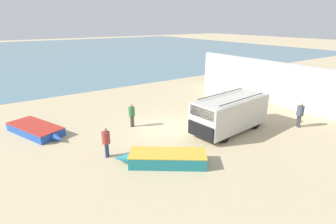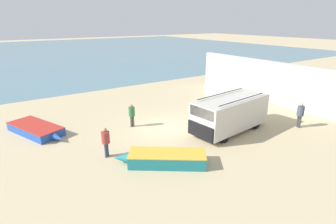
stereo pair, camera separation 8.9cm
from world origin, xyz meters
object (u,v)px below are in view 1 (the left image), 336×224
object	(u,v)px
fishing_rowboat_2	(164,158)
fisherman_2	(106,140)
parked_van	(230,113)
fisherman_1	(132,113)
fisherman_0	(300,113)
fishing_rowboat_0	(36,130)
fishing_rowboat_1	(215,94)

from	to	relation	value
fishing_rowboat_2	fisherman_2	world-z (taller)	fisherman_2
parked_van	fisherman_1	xyz separation A→B (m)	(-4.90, 4.14, -0.28)
fisherman_0	fisherman_2	xyz separation A→B (m)	(-12.23, 3.32, -0.04)
fishing_rowboat_0	fisherman_2	distance (m)	5.99
fishing_rowboat_0	fisherman_2	bearing A→B (deg)	3.49
fisherman_2	fisherman_1	bearing A→B (deg)	-91.55
fisherman_1	fisherman_2	distance (m)	4.23
fisherman_1	fisherman_2	world-z (taller)	fisherman_2
fisherman_2	fisherman_0	bearing A→B (deg)	-151.89
fishing_rowboat_1	fishing_rowboat_2	world-z (taller)	fishing_rowboat_2
parked_van	fisherman_2	size ratio (longest dim) A/B	3.47
fishing_rowboat_2	fisherman_2	size ratio (longest dim) A/B	2.64
fishing_rowboat_0	parked_van	bearing A→B (deg)	35.98
fisherman_0	fishing_rowboat_1	bearing A→B (deg)	110.60
fishing_rowboat_1	fisherman_0	xyz separation A→B (m)	(-0.57, -8.54, 0.73)
fishing_rowboat_0	fisherman_0	size ratio (longest dim) A/B	2.84
fishing_rowboat_1	fisherman_0	world-z (taller)	fisherman_0
fishing_rowboat_0	fisherman_1	size ratio (longest dim) A/B	3.04
parked_van	fisherman_0	bearing A→B (deg)	147.43
fisherman_0	fisherman_1	xyz separation A→B (m)	(-9.25, 6.32, -0.07)
fishing_rowboat_0	fisherman_1	bearing A→B (deg)	44.78
fisherman_1	fishing_rowboat_1	bearing A→B (deg)	98.73
fishing_rowboat_1	fisherman_2	bearing A→B (deg)	139.83
parked_van	fisherman_0	world-z (taller)	parked_van
fishing_rowboat_1	fisherman_1	xyz separation A→B (m)	(-9.82, -2.23, 0.67)
parked_van	fishing_rowboat_0	world-z (taller)	parked_van
parked_van	fisherman_1	bearing A→B (deg)	-46.11
fisherman_1	fisherman_0	bearing A→B (deg)	51.64
fishing_rowboat_0	fisherman_0	world-z (taller)	fisherman_0
fisherman_0	fisherman_1	size ratio (longest dim) A/B	1.07
fisherman_1	fishing_rowboat_0	bearing A→B (deg)	-117.11
fishing_rowboat_2	fisherman_1	bearing A→B (deg)	-63.99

